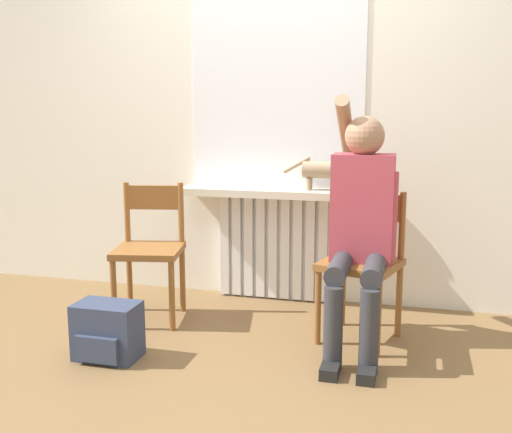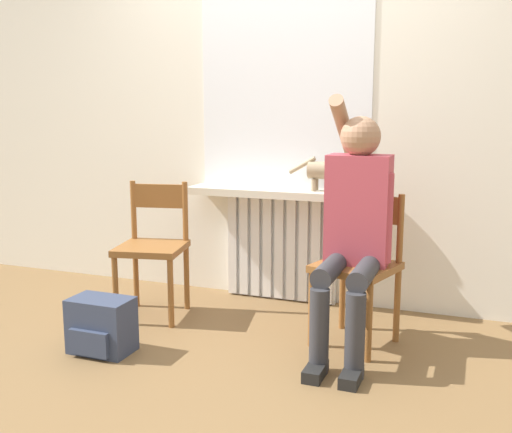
{
  "view_description": "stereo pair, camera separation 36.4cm",
  "coord_description": "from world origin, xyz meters",
  "px_view_note": "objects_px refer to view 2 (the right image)",
  "views": [
    {
      "loc": [
        0.92,
        -2.8,
        1.31
      ],
      "look_at": [
        0.0,
        0.67,
        0.67
      ],
      "focal_mm": 42.0,
      "sensor_mm": 36.0,
      "label": 1
    },
    {
      "loc": [
        1.27,
        -2.69,
        1.31
      ],
      "look_at": [
        0.0,
        0.67,
        0.67
      ],
      "focal_mm": 42.0,
      "sensor_mm": 36.0,
      "label": 2
    }
  ],
  "objects_px": {
    "chair_left": "(153,245)",
    "cat": "(335,171)",
    "person": "(355,221)",
    "backpack": "(101,326)",
    "chair_right": "(359,264)"
  },
  "relations": [
    {
      "from": "chair_left",
      "to": "cat",
      "type": "bearing_deg",
      "value": 15.69
    },
    {
      "from": "chair_left",
      "to": "person",
      "type": "relative_size",
      "value": 0.61
    },
    {
      "from": "chair_left",
      "to": "cat",
      "type": "height_order",
      "value": "cat"
    },
    {
      "from": "chair_left",
      "to": "cat",
      "type": "distance_m",
      "value": 1.26
    },
    {
      "from": "person",
      "to": "backpack",
      "type": "height_order",
      "value": "person"
    },
    {
      "from": "chair_right",
      "to": "backpack",
      "type": "height_order",
      "value": "chair_right"
    },
    {
      "from": "chair_right",
      "to": "cat",
      "type": "bearing_deg",
      "value": 133.51
    },
    {
      "from": "chair_right",
      "to": "chair_left",
      "type": "bearing_deg",
      "value": -163.64
    },
    {
      "from": "chair_left",
      "to": "chair_right",
      "type": "height_order",
      "value": "same"
    },
    {
      "from": "person",
      "to": "chair_left",
      "type": "bearing_deg",
      "value": 175.33
    },
    {
      "from": "chair_left",
      "to": "chair_right",
      "type": "distance_m",
      "value": 1.32
    },
    {
      "from": "chair_left",
      "to": "person",
      "type": "xyz_separation_m",
      "value": [
        1.31,
        -0.11,
        0.26
      ]
    },
    {
      "from": "chair_left",
      "to": "person",
      "type": "height_order",
      "value": "person"
    },
    {
      "from": "chair_left",
      "to": "chair_right",
      "type": "bearing_deg",
      "value": -11.53
    },
    {
      "from": "person",
      "to": "backpack",
      "type": "relative_size",
      "value": 4.14
    }
  ]
}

